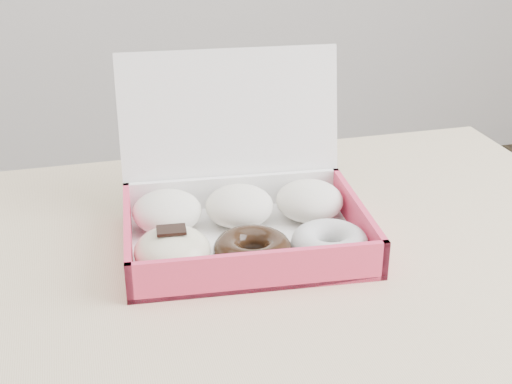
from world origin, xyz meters
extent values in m
cube|color=tan|center=(0.00, 0.00, 0.73)|extent=(1.20, 0.80, 0.04)
cylinder|color=tan|center=(0.55, 0.35, 0.35)|extent=(0.05, 0.05, 0.71)
cube|color=white|center=(0.15, 0.11, 0.75)|extent=(0.28, 0.22, 0.01)
cube|color=#EA375B|center=(0.14, 0.02, 0.77)|extent=(0.26, 0.03, 0.04)
cube|color=white|center=(0.16, 0.20, 0.77)|extent=(0.26, 0.03, 0.04)
cube|color=#EA375B|center=(0.02, 0.12, 0.77)|extent=(0.02, 0.19, 0.04)
cube|color=#EA375B|center=(0.28, 0.10, 0.77)|extent=(0.02, 0.19, 0.04)
cube|color=white|center=(0.16, 0.22, 0.85)|extent=(0.27, 0.07, 0.19)
ellipsoid|color=white|center=(0.07, 0.16, 0.78)|extent=(0.09, 0.09, 0.04)
ellipsoid|color=white|center=(0.16, 0.16, 0.78)|extent=(0.09, 0.09, 0.04)
ellipsoid|color=white|center=(0.24, 0.15, 0.78)|extent=(0.09, 0.09, 0.04)
ellipsoid|color=beige|center=(0.06, 0.07, 0.78)|extent=(0.09, 0.09, 0.04)
cube|color=black|center=(0.06, 0.07, 0.80)|extent=(0.03, 0.02, 0.00)
torus|color=black|center=(0.15, 0.06, 0.77)|extent=(0.09, 0.09, 0.03)
torus|color=silver|center=(0.23, 0.06, 0.77)|extent=(0.09, 0.09, 0.03)
camera|label=1|loc=(-0.02, -0.57, 1.14)|focal=50.00mm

